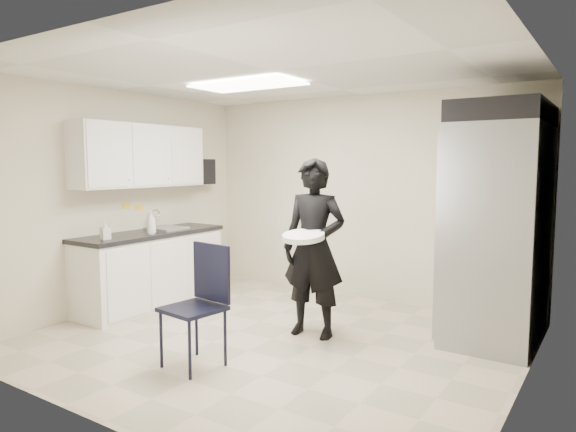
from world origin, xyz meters
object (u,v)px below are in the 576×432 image
Objects in this scene: folding_chair at (193,309)px; man_tuxedo at (314,248)px; lower_counter at (151,270)px; commercial_fridge at (499,233)px.

man_tuxedo reaches higher than folding_chair.
lower_counter is 0.90× the size of commercial_fridge.
folding_chair is 1.40m from man_tuxedo.
lower_counter is at bearing 154.79° from folding_chair.
lower_counter is 1.06× the size of man_tuxedo.
man_tuxedo is (0.44, 1.27, 0.39)m from folding_chair.
lower_counter is 3.98m from commercial_fridge.
commercial_fridge is (3.78, 1.07, 0.62)m from lower_counter.
commercial_fridge is 1.83m from man_tuxedo.
commercial_fridge is 1.18× the size of man_tuxedo.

